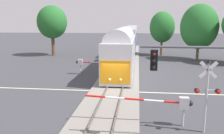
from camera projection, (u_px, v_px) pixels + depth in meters
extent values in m
plane|color=#3D3D42|center=(115.00, 91.00, 21.14)|extent=(220.00, 220.00, 0.00)
cube|color=beige|center=(115.00, 91.00, 21.14)|extent=(44.00, 0.20, 0.01)
cube|color=gray|center=(115.00, 90.00, 21.12)|extent=(4.40, 80.00, 0.18)
cube|color=#56514C|center=(107.00, 88.00, 21.17)|extent=(0.10, 80.00, 0.14)
cube|color=#56514C|center=(123.00, 89.00, 21.02)|extent=(0.10, 80.00, 0.14)
cube|color=silver|center=(122.00, 53.00, 29.45)|extent=(3.00, 17.14, 3.90)
cube|color=orange|center=(115.00, 72.00, 21.18)|extent=(2.76, 0.08, 2.15)
cylinder|color=silver|center=(122.00, 39.00, 29.10)|extent=(2.76, 15.43, 2.76)
sphere|color=#F4F2CC|center=(110.00, 80.00, 21.35)|extent=(0.24, 0.24, 0.24)
sphere|color=#F4F2CC|center=(121.00, 80.00, 21.25)|extent=(0.24, 0.24, 0.24)
cube|color=#B7BCC6|center=(129.00, 39.00, 49.75)|extent=(3.00, 22.80, 4.60)
cube|color=black|center=(136.00, 37.00, 49.53)|extent=(0.04, 20.52, 0.90)
cube|color=#193899|center=(136.00, 44.00, 49.80)|extent=(0.04, 20.97, 0.36)
cube|color=#B7BCC6|center=(132.00, 33.00, 72.87)|extent=(3.00, 22.80, 4.60)
cube|color=black|center=(137.00, 32.00, 72.64)|extent=(0.04, 20.52, 0.90)
cube|color=#193899|center=(137.00, 37.00, 72.92)|extent=(0.04, 20.97, 0.36)
cylinder|color=#B7B7BC|center=(183.00, 117.00, 14.04)|extent=(0.14, 0.14, 1.10)
cube|color=#B7B7BC|center=(184.00, 103.00, 13.87)|extent=(0.56, 0.40, 0.70)
sphere|color=black|center=(190.00, 103.00, 13.83)|extent=(0.36, 0.36, 0.36)
cylinder|color=red|center=(174.00, 102.00, 13.93)|extent=(1.18, 0.12, 0.17)
cylinder|color=white|center=(154.00, 101.00, 14.05)|extent=(1.18, 0.12, 0.17)
cylinder|color=red|center=(134.00, 99.00, 14.17)|extent=(1.18, 0.12, 0.17)
cylinder|color=white|center=(115.00, 98.00, 14.28)|extent=(1.18, 0.12, 0.17)
cylinder|color=red|center=(96.00, 96.00, 14.40)|extent=(1.18, 0.12, 0.17)
sphere|color=red|center=(86.00, 96.00, 14.46)|extent=(0.14, 0.14, 0.14)
cylinder|color=#B2B2B7|center=(206.00, 99.00, 12.97)|extent=(0.14, 0.14, 3.99)
cube|color=white|center=(208.00, 70.00, 12.63)|extent=(0.98, 0.05, 0.98)
cube|color=white|center=(208.00, 70.00, 12.63)|extent=(0.98, 0.05, 0.98)
cube|color=#B2B2B7|center=(207.00, 90.00, 12.88)|extent=(1.10, 0.08, 0.08)
cylinder|color=black|center=(197.00, 91.00, 12.84)|extent=(0.26, 0.18, 0.26)
cylinder|color=black|center=(218.00, 91.00, 12.72)|extent=(0.26, 0.18, 0.26)
sphere|color=red|center=(197.00, 91.00, 12.74)|extent=(0.20, 0.20, 0.20)
sphere|color=red|center=(218.00, 92.00, 12.62)|extent=(0.20, 0.20, 0.20)
cone|color=black|center=(209.00, 61.00, 12.57)|extent=(0.28, 0.28, 0.22)
cylinder|color=#B7B7BC|center=(80.00, 70.00, 28.03)|extent=(0.14, 0.14, 1.10)
cube|color=#B7B7BC|center=(80.00, 62.00, 27.86)|extent=(0.56, 0.40, 0.70)
sphere|color=black|center=(77.00, 62.00, 27.90)|extent=(0.36, 0.36, 0.36)
cylinder|color=red|center=(85.00, 62.00, 27.80)|extent=(1.18, 0.12, 0.13)
cylinder|color=white|center=(95.00, 62.00, 27.67)|extent=(1.18, 0.12, 0.13)
cylinder|color=red|center=(105.00, 62.00, 27.53)|extent=(1.18, 0.12, 0.13)
cylinder|color=white|center=(115.00, 62.00, 27.40)|extent=(1.18, 0.12, 0.13)
cylinder|color=red|center=(125.00, 62.00, 27.27)|extent=(1.18, 0.12, 0.13)
sphere|color=red|center=(130.00, 63.00, 27.21)|extent=(0.14, 0.14, 0.14)
cylinder|color=#4C4C51|center=(188.00, 47.00, 11.02)|extent=(4.52, 0.12, 0.12)
cube|color=black|center=(154.00, 60.00, 11.31)|extent=(0.34, 0.26, 1.00)
sphere|color=red|center=(154.00, 54.00, 11.11)|extent=(0.20, 0.20, 0.20)
cylinder|color=black|center=(154.00, 54.00, 11.08)|extent=(0.24, 0.10, 0.24)
sphere|color=#262626|center=(154.00, 61.00, 11.17)|extent=(0.20, 0.20, 0.20)
cylinder|color=black|center=(154.00, 61.00, 11.14)|extent=(0.24, 0.10, 0.24)
sphere|color=#262626|center=(154.00, 67.00, 11.23)|extent=(0.20, 0.20, 0.20)
cylinder|color=black|center=(154.00, 67.00, 11.20)|extent=(0.24, 0.10, 0.24)
cylinder|color=brown|center=(53.00, 45.00, 43.24)|extent=(0.61, 0.61, 3.91)
ellipsoid|color=#236628|center=(52.00, 22.00, 42.45)|extent=(5.39, 5.39, 5.94)
cylinder|color=brown|center=(161.00, 47.00, 43.29)|extent=(0.40, 0.40, 3.13)
ellipsoid|color=#236628|center=(162.00, 27.00, 42.59)|extent=(4.52, 4.52, 5.61)
cylinder|color=brown|center=(197.00, 52.00, 38.36)|extent=(0.43, 0.43, 2.71)
ellipsoid|color=#236628|center=(199.00, 27.00, 37.58)|extent=(5.96, 5.96, 7.21)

